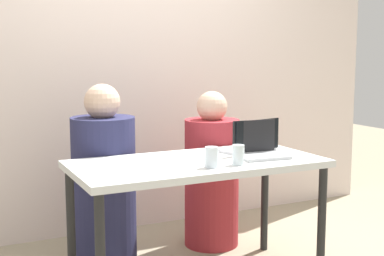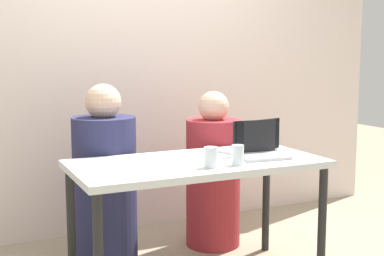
% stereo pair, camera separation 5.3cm
% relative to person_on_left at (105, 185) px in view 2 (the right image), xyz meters
% --- Properties ---
extents(back_wall, '(4.50, 0.10, 2.62)m').
position_rel_person_on_left_xyz_m(back_wall, '(0.39, 0.66, 0.79)').
color(back_wall, silver).
rests_on(back_wall, ground).
extents(desk, '(1.45, 0.70, 0.75)m').
position_rel_person_on_left_xyz_m(desk, '(0.39, -0.56, 0.15)').
color(desk, silver).
rests_on(desk, ground).
extents(person_on_left, '(0.49, 0.49, 1.17)m').
position_rel_person_on_left_xyz_m(person_on_left, '(0.00, 0.00, 0.00)').
color(person_on_left, '#27294E').
rests_on(person_on_left, ground).
extents(person_on_right, '(0.44, 0.44, 1.10)m').
position_rel_person_on_left_xyz_m(person_on_right, '(0.79, 0.00, -0.03)').
color(person_on_right, '#A0282F').
rests_on(person_on_right, ground).
extents(laptop_front_right, '(0.30, 0.26, 0.21)m').
position_rel_person_on_left_xyz_m(laptop_front_right, '(0.77, -0.62, 0.28)').
color(laptop_front_right, '#B4B8BA').
rests_on(laptop_front_right, desk).
extents(laptop_back_right, '(0.38, 0.28, 0.21)m').
position_rel_person_on_left_xyz_m(laptop_back_right, '(0.81, -0.45, 0.27)').
color(laptop_back_right, silver).
rests_on(laptop_back_right, desk).
extents(water_glass_center, '(0.07, 0.07, 0.11)m').
position_rel_person_on_left_xyz_m(water_glass_center, '(0.38, -0.76, 0.28)').
color(water_glass_center, silver).
rests_on(water_glass_center, desk).
extents(water_glass_right, '(0.07, 0.07, 0.11)m').
position_rel_person_on_left_xyz_m(water_glass_right, '(0.54, -0.77, 0.28)').
color(water_glass_right, silver).
rests_on(water_glass_right, desk).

